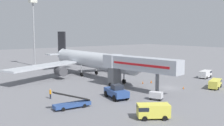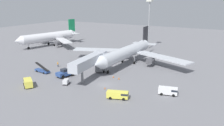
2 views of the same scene
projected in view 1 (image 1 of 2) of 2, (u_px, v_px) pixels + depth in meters
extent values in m
plane|color=slate|center=(168.00, 88.00, 55.47)|extent=(300.00, 300.00, 0.00)
cylinder|color=silver|center=(93.00, 60.00, 69.17)|extent=(4.33, 32.65, 4.24)
cone|color=silver|center=(141.00, 67.00, 54.93)|extent=(4.17, 3.88, 4.15)
cone|color=silver|center=(60.00, 54.00, 84.21)|extent=(4.04, 6.02, 4.03)
cube|color=#232328|center=(62.00, 42.00, 82.58)|extent=(0.37, 4.73, 6.78)
cube|color=silver|center=(70.00, 53.00, 84.24)|extent=(5.10, 3.45, 0.24)
cube|color=silver|center=(55.00, 54.00, 81.12)|extent=(5.10, 3.45, 0.24)
cube|color=silver|center=(120.00, 59.00, 79.52)|extent=(22.48, 12.69, 0.44)
cube|color=silver|center=(44.00, 66.00, 64.24)|extent=(22.46, 12.80, 0.44)
cylinder|color=#4C4C51|center=(114.00, 66.00, 76.26)|extent=(2.41, 3.12, 2.40)
cylinder|color=#4C4C51|center=(61.00, 71.00, 65.64)|extent=(2.41, 3.12, 2.40)
cylinder|color=gray|center=(124.00, 76.00, 59.55)|extent=(0.28, 0.28, 2.67)
cylinder|color=black|center=(124.00, 81.00, 59.71)|extent=(0.35, 1.10, 1.10)
cylinder|color=gray|center=(96.00, 68.00, 72.51)|extent=(0.28, 0.28, 2.67)
cylinder|color=black|center=(96.00, 73.00, 72.67)|extent=(0.35, 1.10, 1.10)
cylinder|color=gray|center=(82.00, 70.00, 69.51)|extent=(0.28, 0.28, 2.67)
cylinder|color=black|center=(82.00, 74.00, 69.67)|extent=(0.35, 1.10, 1.10)
cube|color=#B2B7C1|center=(144.00, 64.00, 51.56)|extent=(5.15, 16.55, 2.70)
cube|color=red|center=(139.00, 65.00, 50.48)|extent=(1.86, 13.57, 0.44)
cube|color=#B2B7C1|center=(113.00, 61.00, 57.62)|extent=(3.79, 3.24, 2.84)
cube|color=#232833|center=(109.00, 59.00, 58.49)|extent=(3.30, 0.68, 0.90)
cube|color=slate|center=(115.00, 75.00, 57.59)|extent=(2.77, 2.12, 3.79)
cylinder|color=black|center=(110.00, 85.00, 56.80)|extent=(0.40, 0.83, 0.80)
cylinder|color=black|center=(119.00, 83.00, 58.83)|extent=(0.40, 0.83, 0.80)
cylinder|color=slate|center=(157.00, 83.00, 49.70)|extent=(0.70, 0.70, 4.19)
cube|color=#2D4C8E|center=(116.00, 92.00, 46.56)|extent=(3.67, 5.93, 1.12)
cube|color=#232833|center=(117.00, 87.00, 46.19)|extent=(2.12, 2.14, 0.90)
cylinder|color=black|center=(127.00, 97.00, 45.54)|extent=(0.63, 1.16, 1.10)
cylinder|color=black|center=(115.00, 98.00, 44.50)|extent=(0.63, 1.16, 1.10)
cylinder|color=black|center=(118.00, 93.00, 48.75)|extent=(0.63, 1.16, 1.10)
cylinder|color=black|center=(106.00, 94.00, 47.71)|extent=(0.63, 1.16, 1.10)
cube|color=#2D4C8E|center=(72.00, 105.00, 40.50)|extent=(6.11, 2.25, 0.55)
cube|color=black|center=(72.00, 96.00, 40.34)|extent=(6.07, 1.53, 2.09)
cylinder|color=black|center=(63.00, 109.00, 38.94)|extent=(0.62, 0.28, 0.60)
cylinder|color=black|center=(59.00, 107.00, 40.24)|extent=(0.62, 0.28, 0.60)
cylinder|color=black|center=(85.00, 106.00, 40.82)|extent=(0.62, 0.28, 0.60)
cylinder|color=black|center=(80.00, 104.00, 42.13)|extent=(0.62, 0.28, 0.60)
cube|color=#E5DB4C|center=(153.00, 110.00, 35.60)|extent=(4.78, 4.15, 1.75)
cube|color=#1E232D|center=(143.00, 108.00, 35.46)|extent=(2.32, 2.48, 0.56)
cylinder|color=black|center=(145.00, 119.00, 34.66)|extent=(0.76, 0.68, 0.68)
cylinder|color=black|center=(142.00, 114.00, 36.56)|extent=(0.76, 0.68, 0.68)
cylinder|color=black|center=(165.00, 118.00, 34.83)|extent=(0.76, 0.68, 0.68)
cylinder|color=black|center=(161.00, 114.00, 36.74)|extent=(0.76, 0.68, 0.68)
cube|color=white|center=(205.00, 74.00, 67.40)|extent=(4.93, 2.87, 1.62)
cube|color=#1E232D|center=(207.00, 72.00, 68.57)|extent=(1.87, 2.19, 0.52)
cylinder|color=black|center=(204.00, 76.00, 69.16)|extent=(0.74, 0.48, 0.68)
cylinder|color=black|center=(210.00, 76.00, 68.04)|extent=(0.74, 0.48, 0.68)
cylinder|color=black|center=(200.00, 77.00, 66.95)|extent=(0.74, 0.48, 0.68)
cylinder|color=black|center=(207.00, 78.00, 65.82)|extent=(0.74, 0.48, 0.68)
cube|color=#E5DB4C|center=(215.00, 83.00, 54.93)|extent=(5.43, 3.44, 1.53)
cube|color=#1E232D|center=(217.00, 80.00, 56.36)|extent=(2.16, 2.29, 0.49)
cylinder|color=black|center=(212.00, 85.00, 56.81)|extent=(0.75, 0.54, 0.68)
cylinder|color=black|center=(221.00, 86.00, 55.89)|extent=(0.75, 0.54, 0.68)
cylinder|color=black|center=(209.00, 88.00, 54.14)|extent=(0.75, 0.54, 0.68)
cylinder|color=black|center=(218.00, 88.00, 53.23)|extent=(0.75, 0.54, 0.68)
cube|color=#38383D|center=(156.00, 98.00, 45.49)|extent=(2.09, 2.56, 0.22)
cube|color=silver|center=(156.00, 95.00, 45.42)|extent=(2.09, 2.56, 1.05)
cylinder|color=black|center=(151.00, 99.00, 45.35)|extent=(0.26, 0.38, 0.36)
cylinder|color=black|center=(153.00, 98.00, 46.38)|extent=(0.26, 0.38, 0.36)
cylinder|color=black|center=(159.00, 100.00, 44.64)|extent=(0.26, 0.38, 0.36)
cylinder|color=black|center=(161.00, 99.00, 45.67)|extent=(0.26, 0.38, 0.36)
cylinder|color=#1E2333|center=(50.00, 96.00, 46.28)|extent=(0.36, 0.36, 0.88)
cylinder|color=orange|center=(50.00, 92.00, 46.19)|extent=(0.48, 0.48, 0.70)
sphere|color=tan|center=(50.00, 89.00, 46.13)|extent=(0.24, 0.24, 0.24)
cube|color=black|center=(183.00, 89.00, 54.39)|extent=(0.36, 0.36, 0.03)
cone|color=orange|center=(183.00, 88.00, 54.35)|extent=(0.31, 0.31, 0.53)
cube|color=black|center=(143.00, 84.00, 59.97)|extent=(0.39, 0.39, 0.03)
cone|color=orange|center=(143.00, 82.00, 59.93)|extent=(0.33, 0.33, 0.57)
cube|color=black|center=(151.00, 83.00, 60.84)|extent=(0.46, 0.46, 0.03)
cone|color=orange|center=(151.00, 81.00, 60.80)|extent=(0.39, 0.39, 0.67)
cylinder|color=#93969B|center=(34.00, 35.00, 90.26)|extent=(0.56, 0.56, 22.01)
cube|color=silver|center=(33.00, 1.00, 88.90)|extent=(2.40, 2.40, 1.00)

